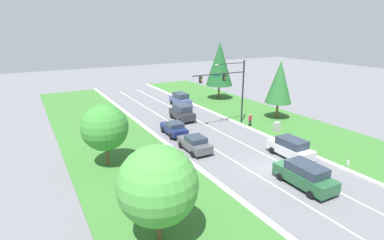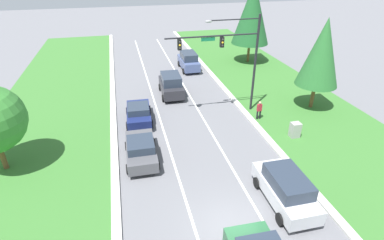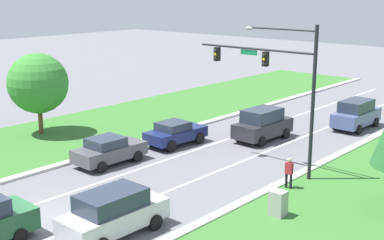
% 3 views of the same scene
% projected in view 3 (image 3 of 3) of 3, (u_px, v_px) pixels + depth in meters
% --- Properties ---
extents(ground_plane, '(160.00, 160.00, 0.00)m').
position_uv_depth(ground_plane, '(42.00, 220.00, 23.84)').
color(ground_plane, slate).
extents(lane_stripe_inner_left, '(0.14, 81.00, 0.01)m').
position_uv_depth(lane_stripe_inner_left, '(20.00, 209.00, 25.00)').
color(lane_stripe_inner_left, white).
rests_on(lane_stripe_inner_left, ground_plane).
extents(lane_stripe_inner_right, '(0.14, 81.00, 0.01)m').
position_uv_depth(lane_stripe_inner_right, '(67.00, 232.00, 22.69)').
color(lane_stripe_inner_right, white).
rests_on(lane_stripe_inner_right, ground_plane).
extents(traffic_signal_mast, '(7.64, 0.41, 8.27)m').
position_uv_depth(traffic_signal_mast, '(279.00, 75.00, 28.80)').
color(traffic_signal_mast, black).
rests_on(traffic_signal_mast, ground_plane).
extents(navy_sedan, '(2.26, 4.29, 1.59)m').
position_uv_depth(navy_sedan, '(175.00, 133.00, 35.01)').
color(navy_sedan, navy).
rests_on(navy_sedan, ground_plane).
extents(silver_suv, '(2.18, 4.69, 1.94)m').
position_uv_depth(silver_suv, '(113.00, 212.00, 22.20)').
color(silver_suv, silver).
rests_on(silver_suv, ground_plane).
extents(charcoal_suv, '(2.27, 4.58, 2.16)m').
position_uv_depth(charcoal_suv, '(263.00, 124.00, 36.16)').
color(charcoal_suv, '#28282D').
rests_on(charcoal_suv, ground_plane).
extents(graphite_sedan, '(2.19, 4.37, 1.63)m').
position_uv_depth(graphite_sedan, '(109.00, 150.00, 31.28)').
color(graphite_sedan, '#4C4C51').
rests_on(graphite_sedan, ground_plane).
extents(slate_blue_suv, '(2.07, 4.67, 2.12)m').
position_uv_depth(slate_blue_suv, '(356.00, 114.00, 39.14)').
color(slate_blue_suv, '#475684').
rests_on(slate_blue_suv, ground_plane).
extents(utility_cabinet, '(0.70, 0.60, 1.25)m').
position_uv_depth(utility_cabinet, '(278.00, 204.00, 24.00)').
color(utility_cabinet, '#9E9E99').
rests_on(utility_cabinet, ground_plane).
extents(pedestrian, '(0.40, 0.23, 1.69)m').
position_uv_depth(pedestrian, '(289.00, 172.00, 27.24)').
color(pedestrian, black).
rests_on(pedestrian, ground_plane).
extents(oak_far_left_tree, '(4.19, 4.19, 5.75)m').
position_uv_depth(oak_far_left_tree, '(38.00, 83.00, 36.93)').
color(oak_far_left_tree, brown).
rests_on(oak_far_left_tree, ground_plane).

